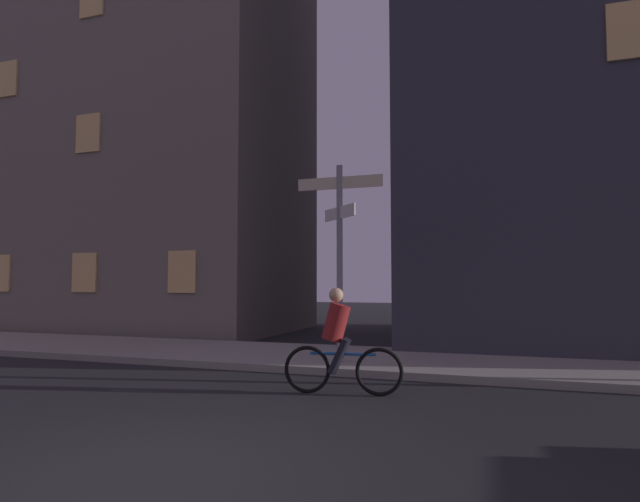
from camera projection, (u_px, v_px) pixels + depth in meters
ground_plane at (148, 477)px, 4.55m from camera, size 80.00×80.00×0.00m
sidewalk_kerb at (356, 359)px, 11.12m from camera, size 40.00×3.46×0.14m
signpost at (340, 244)px, 10.39m from camera, size 1.75×0.89×3.89m
cyclist at (339, 345)px, 7.96m from camera, size 1.81×0.38×1.61m
building_left_block at (156, 113)px, 19.57m from camera, size 10.40×6.70×15.98m
building_right_block at (590, 41)px, 15.37m from camera, size 9.96×9.66×17.50m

